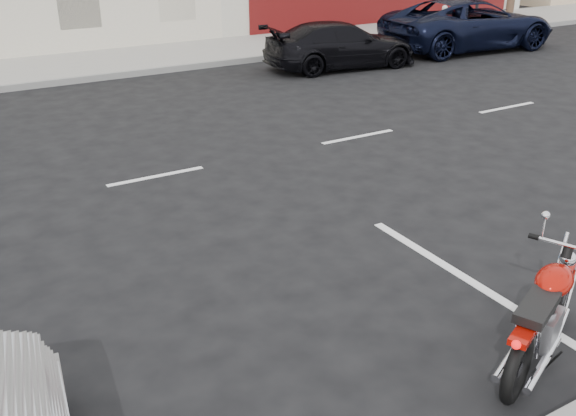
{
  "coord_description": "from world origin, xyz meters",
  "views": [
    {
      "loc": [
        -5.01,
        -9.33,
        3.83
      ],
      "look_at": [
        -1.67,
        -3.63,
        0.8
      ],
      "focal_mm": 40.0,
      "sensor_mm": 36.0,
      "label": 1
    }
  ],
  "objects_px": {
    "car_far": "(341,45)",
    "suv_far": "(469,24)",
    "motorcycle": "(565,284)",
    "fire_hydrant": "(444,15)"
  },
  "relations": [
    {
      "from": "car_far",
      "to": "suv_far",
      "type": "bearing_deg",
      "value": -81.26
    },
    {
      "from": "motorcycle",
      "to": "car_far",
      "type": "bearing_deg",
      "value": 42.25
    },
    {
      "from": "fire_hydrant",
      "to": "suv_far",
      "type": "distance_m",
      "value": 3.67
    },
    {
      "from": "motorcycle",
      "to": "fire_hydrant",
      "type": "bearing_deg",
      "value": 27.06
    },
    {
      "from": "motorcycle",
      "to": "car_far",
      "type": "height_order",
      "value": "car_far"
    },
    {
      "from": "motorcycle",
      "to": "suv_far",
      "type": "height_order",
      "value": "suv_far"
    },
    {
      "from": "fire_hydrant",
      "to": "motorcycle",
      "type": "height_order",
      "value": "motorcycle"
    },
    {
      "from": "suv_far",
      "to": "car_far",
      "type": "xyz_separation_m",
      "value": [
        -4.94,
        -0.22,
        -0.15
      ]
    },
    {
      "from": "car_far",
      "to": "fire_hydrant",
      "type": "bearing_deg",
      "value": -57.8
    },
    {
      "from": "fire_hydrant",
      "to": "suv_far",
      "type": "relative_size",
      "value": 0.13
    }
  ]
}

